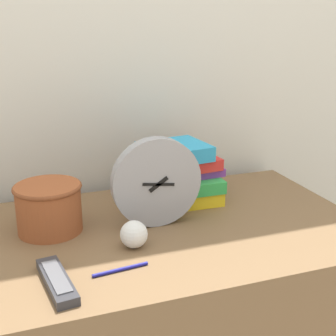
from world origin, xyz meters
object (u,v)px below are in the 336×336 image
at_px(basket, 49,206).
at_px(tv_remote, 57,281).
at_px(pen, 120,270).
at_px(desk_clock, 157,182).
at_px(book_stack, 180,172).
at_px(crumpled_paper_ball, 134,234).

bearing_deg(basket, tv_remote, -93.59).
bearing_deg(basket, pen, -65.05).
relative_size(desk_clock, tv_remote, 1.26).
height_order(book_stack, tv_remote, book_stack).
distance_m(basket, pen, 0.29).
xyz_separation_m(desk_clock, tv_remote, (-0.29, -0.21, -0.11)).
xyz_separation_m(tv_remote, pen, (0.14, 0.01, -0.01)).
bearing_deg(pen, book_stack, 51.65).
height_order(book_stack, pen, book_stack).
height_order(desk_clock, pen, desk_clock).
relative_size(desk_clock, basket, 1.38).
relative_size(desk_clock, book_stack, 0.92).
bearing_deg(pen, basket, 114.95).
relative_size(book_stack, crumpled_paper_ball, 3.90).
distance_m(tv_remote, crumpled_paper_ball, 0.22).
bearing_deg(book_stack, desk_clock, -130.52).
bearing_deg(crumpled_paper_ball, tv_remote, -150.75).
height_order(crumpled_paper_ball, pen, crumpled_paper_ball).
bearing_deg(basket, book_stack, 11.57).
relative_size(desk_clock, crumpled_paper_ball, 3.58).
xyz_separation_m(book_stack, tv_remote, (-0.40, -0.35, -0.08)).
distance_m(tv_remote, pen, 0.14).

